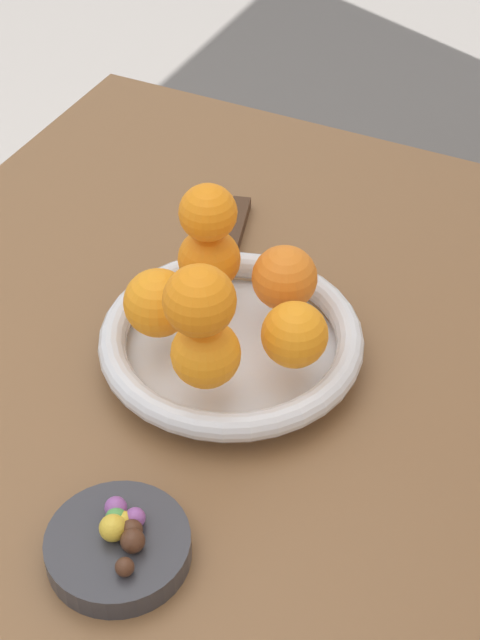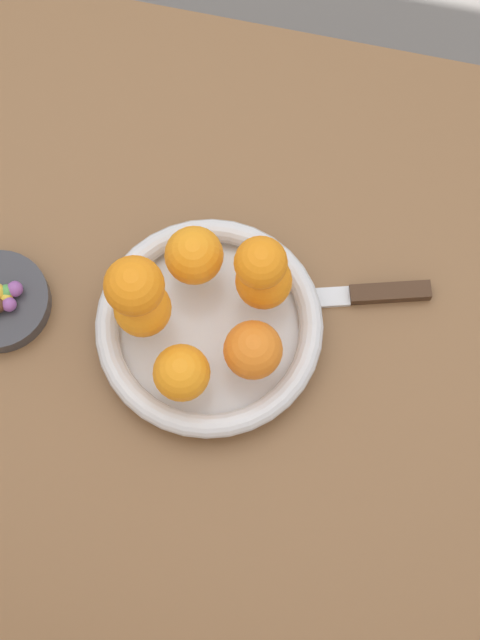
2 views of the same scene
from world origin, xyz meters
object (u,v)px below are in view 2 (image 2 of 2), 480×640
object	(u,v)px
orange_1	(143,308)
orange_5	(134,286)
knife	(335,296)
candy_ball_1	(6,298)
candy_ball_5	(7,292)
orange_4	(264,281)
candy_ball_6	(15,289)
orange_6	(261,263)
orange_0	(194,255)
orange_2	(182,373)
candy_ball_4	(9,304)
fruit_bowl	(209,327)
dining_table	(123,319)
orange_3	(253,350)

from	to	relation	value
orange_1	orange_5	xyz separation A→B (m)	(0.00, -0.00, 0.06)
knife	candy_ball_1	bearing A→B (deg)	13.94
orange_1	candy_ball_5	bearing A→B (deg)	0.51
orange_4	candy_ball_5	bearing A→B (deg)	11.97
candy_ball_5	knife	distance (m)	0.36
orange_4	candy_ball_6	world-z (taller)	orange_4
orange_1	orange_4	world-z (taller)	same
orange_5	orange_6	world-z (taller)	orange_5
candy_ball_1	candy_ball_5	world-z (taller)	candy_ball_5
orange_0	orange_5	size ratio (longest dim) A/B	1.03
candy_ball_6	knife	xyz separation A→B (m)	(-0.34, -0.08, -0.03)
orange_0	orange_2	world-z (taller)	orange_0
orange_1	candy_ball_6	bearing A→B (deg)	-1.40
candy_ball_4	knife	xyz separation A→B (m)	(-0.34, -0.09, -0.03)
fruit_bowl	orange_1	bearing A→B (deg)	7.80
knife	orange_5	bearing A→B (deg)	21.00
orange_6	orange_0	bearing A→B (deg)	-10.77
dining_table	knife	xyz separation A→B (m)	(-0.24, -0.05, 0.09)
dining_table	orange_1	distance (m)	0.17
orange_2	candy_ball_4	world-z (taller)	orange_2
orange_4	knife	distance (m)	0.10
orange_2	candy_ball_1	size ratio (longest dim) A/B	3.98
orange_0	dining_table	bearing A→B (deg)	25.02
orange_2	candy_ball_4	size ratio (longest dim) A/B	3.63
dining_table	orange_4	bearing A→B (deg)	-170.26
orange_5	candy_ball_1	xyz separation A→B (m)	(0.15, 0.01, -0.10)
orange_2	candy_ball_6	size ratio (longest dim) A/B	3.33
orange_0	orange_5	world-z (taller)	orange_5
orange_1	orange_2	world-z (taller)	orange_1
dining_table	orange_2	distance (m)	0.21
orange_4	dining_table	bearing A→B (deg)	9.74
orange_2	orange_3	bearing A→B (deg)	-149.62
candy_ball_6	orange_5	bearing A→B (deg)	179.56
orange_1	knife	size ratio (longest dim) A/B	0.24
orange_1	candy_ball_6	world-z (taller)	orange_1
candy_ball_4	candy_ball_6	bearing A→B (deg)	-94.38
dining_table	candy_ball_5	size ratio (longest dim) A/B	65.58
orange_6	knife	size ratio (longest dim) A/B	0.21
orange_5	candy_ball_1	size ratio (longest dim) A/B	4.09
orange_6	candy_ball_5	xyz separation A→B (m)	(0.27, 0.06, -0.10)
candy_ball_6	candy_ball_5	bearing A→B (deg)	32.03
candy_ball_5	knife	world-z (taller)	candy_ball_5
fruit_bowl	knife	xyz separation A→B (m)	(-0.13, -0.07, -0.02)
fruit_bowl	orange_4	world-z (taller)	orange_4
candy_ball_6	orange_3	bearing A→B (deg)	175.06
orange_3	orange_6	distance (m)	0.09
orange_0	orange_1	distance (m)	0.08
orange_0	orange_2	distance (m)	0.13
orange_1	candy_ball_4	world-z (taller)	orange_1
orange_0	candy_ball_6	size ratio (longest dim) A/B	3.53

